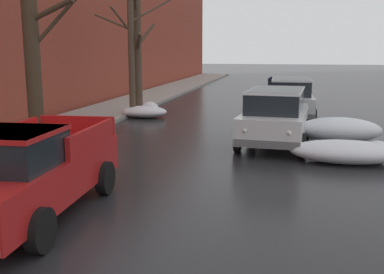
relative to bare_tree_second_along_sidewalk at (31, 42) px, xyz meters
name	(u,v)px	position (x,y,z in m)	size (l,w,h in m)	color
left_sidewalk_slab	(67,125)	(-1.74, 5.20, -3.22)	(3.20, 80.00, 0.14)	gray
snow_bank_near_corner_left	(146,111)	(0.58, 8.37, -3.01)	(2.11, 1.40, 0.71)	white
snow_bank_along_left_kerb	(341,130)	(8.81, 4.28, -2.88)	(2.75, 1.36, 0.84)	white
snow_bank_near_corner_right	(349,152)	(8.68, 1.29, -2.98)	(3.08, 1.44, 0.64)	white
bare_tree_second_along_sidewalk	(31,42)	(0.00, 0.00, 0.00)	(2.79, 1.08, 6.31)	#423323
bare_tree_mid_block	(131,38)	(0.00, 8.28, 0.32)	(3.29, 1.66, 7.02)	#4C3D2D
bare_tree_far_down_block	(138,50)	(0.02, 9.09, -0.25)	(1.50, 2.75, 6.32)	#4C3D2D
pickup_truck_red_approaching_near_lane	(24,172)	(2.25, -4.28, -2.41)	(2.34, 5.00, 1.76)	red
suv_white_parked_kerbside_close	(275,115)	(6.60, 3.37, -2.30)	(2.38, 4.69, 1.82)	silver
suv_silver_parked_kerbside_mid	(290,97)	(7.11, 9.17, -2.30)	(2.15, 4.86, 1.82)	#B7B7BC
sedan_darkblue_parked_far_down_block	(282,89)	(6.69, 16.42, -2.54)	(2.26, 4.24, 1.42)	navy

